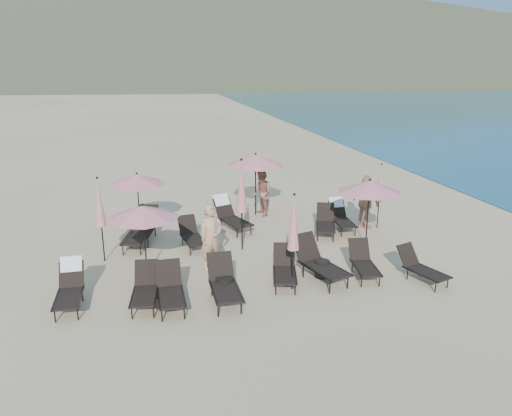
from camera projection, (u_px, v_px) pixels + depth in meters
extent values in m
plane|color=#D6BA8C|center=(294.00, 286.00, 12.85)|extent=(800.00, 800.00, 0.00)
cone|color=brown|center=(237.00, 20.00, 297.71)|extent=(690.00, 690.00, 55.00)
cone|color=brown|center=(406.00, 43.00, 358.30)|extent=(280.00, 280.00, 32.00)
cube|color=beige|center=(54.00, 34.00, 285.74)|extent=(18.00, 16.00, 38.00)
cube|color=black|center=(68.00, 299.00, 11.49)|extent=(0.60, 1.13, 0.05)
cube|color=black|center=(71.00, 275.00, 12.11)|extent=(0.58, 0.43, 0.57)
cylinder|color=black|center=(55.00, 316.00, 11.05)|extent=(0.03, 0.03, 0.32)
cylinder|color=black|center=(61.00, 297.00, 11.95)|extent=(0.03, 0.03, 0.32)
cylinder|color=black|center=(78.00, 314.00, 11.15)|extent=(0.03, 0.03, 0.32)
cylinder|color=black|center=(82.00, 295.00, 12.05)|extent=(0.03, 0.03, 0.32)
cube|color=black|center=(56.00, 299.00, 11.47)|extent=(0.06, 1.25, 0.04)
cube|color=black|center=(81.00, 296.00, 11.59)|extent=(0.06, 1.25, 0.04)
cube|color=white|center=(71.00, 264.00, 12.17)|extent=(0.51, 0.27, 0.35)
cube|color=black|center=(144.00, 296.00, 11.61)|extent=(0.70, 1.17, 0.05)
cube|color=black|center=(146.00, 273.00, 12.24)|extent=(0.62, 0.48, 0.57)
cylinder|color=black|center=(132.00, 313.00, 11.19)|extent=(0.03, 0.03, 0.31)
cylinder|color=black|center=(137.00, 294.00, 12.10)|extent=(0.03, 0.03, 0.31)
cylinder|color=black|center=(153.00, 312.00, 11.25)|extent=(0.03, 0.03, 0.31)
cylinder|color=black|center=(157.00, 293.00, 12.15)|extent=(0.03, 0.03, 0.31)
cube|color=black|center=(132.00, 296.00, 11.62)|extent=(0.19, 1.24, 0.04)
cube|color=black|center=(156.00, 294.00, 11.68)|extent=(0.19, 1.24, 0.04)
cube|color=black|center=(226.00, 291.00, 11.77)|extent=(0.65, 1.23, 0.05)
cube|color=black|center=(220.00, 266.00, 12.45)|extent=(0.64, 0.47, 0.63)
cylinder|color=black|center=(218.00, 310.00, 11.29)|extent=(0.04, 0.04, 0.35)
cylinder|color=black|center=(212.00, 290.00, 12.27)|extent=(0.04, 0.04, 0.35)
cylinder|color=black|center=(241.00, 307.00, 11.41)|extent=(0.04, 0.04, 0.35)
cylinder|color=black|center=(233.00, 288.00, 12.39)|extent=(0.04, 0.04, 0.35)
cube|color=black|center=(213.00, 291.00, 11.75)|extent=(0.06, 1.38, 0.04)
cube|color=black|center=(238.00, 289.00, 11.88)|extent=(0.06, 1.38, 0.04)
cube|color=black|center=(326.00, 269.00, 12.94)|extent=(1.03, 1.47, 0.06)
cube|color=black|center=(306.00, 247.00, 13.59)|extent=(0.80, 0.67, 0.68)
cylinder|color=black|center=(330.00, 287.00, 12.40)|extent=(0.04, 0.04, 0.38)
cylinder|color=black|center=(303.00, 271.00, 13.35)|extent=(0.04, 0.04, 0.38)
cylinder|color=black|center=(348.00, 282.00, 12.67)|extent=(0.04, 0.04, 0.38)
cylinder|color=black|center=(321.00, 266.00, 13.62)|extent=(0.04, 0.04, 0.38)
cube|color=black|center=(314.00, 271.00, 12.82)|extent=(0.46, 1.45, 0.04)
cube|color=black|center=(334.00, 266.00, 13.14)|extent=(0.46, 1.45, 0.04)
cube|color=black|center=(366.00, 269.00, 13.16)|extent=(0.72, 1.15, 0.04)
cube|color=black|center=(359.00, 249.00, 13.77)|extent=(0.62, 0.49, 0.56)
cylinder|color=black|center=(362.00, 282.00, 12.76)|extent=(0.03, 0.03, 0.31)
cylinder|color=black|center=(352.00, 267.00, 13.64)|extent=(0.03, 0.03, 0.31)
cylinder|color=black|center=(379.00, 281.00, 12.79)|extent=(0.03, 0.03, 0.31)
cylinder|color=black|center=(369.00, 267.00, 13.68)|extent=(0.03, 0.03, 0.31)
cube|color=black|center=(356.00, 268.00, 13.18)|extent=(0.23, 1.20, 0.04)
cube|color=black|center=(375.00, 267.00, 13.22)|extent=(0.23, 1.20, 0.04)
cube|color=black|center=(428.00, 273.00, 12.90)|extent=(0.85, 1.18, 0.04)
cube|color=black|center=(408.00, 255.00, 13.41)|extent=(0.64, 0.55, 0.55)
cylinder|color=black|center=(436.00, 287.00, 12.47)|extent=(0.03, 0.03, 0.30)
cylinder|color=black|center=(407.00, 274.00, 13.22)|extent=(0.03, 0.03, 0.30)
cylinder|color=black|center=(448.00, 283.00, 12.71)|extent=(0.03, 0.03, 0.30)
cylinder|color=black|center=(419.00, 270.00, 13.45)|extent=(0.03, 0.03, 0.30)
cube|color=black|center=(420.00, 274.00, 12.80)|extent=(0.40, 1.14, 0.04)
cube|color=black|center=(434.00, 270.00, 13.07)|extent=(0.40, 1.14, 0.04)
cube|color=black|center=(135.00, 238.00, 15.26)|extent=(0.89, 1.32, 0.05)
cube|color=black|center=(140.00, 221.00, 15.95)|extent=(0.71, 0.59, 0.62)
cylinder|color=black|center=(123.00, 250.00, 14.83)|extent=(0.04, 0.04, 0.34)
cylinder|color=black|center=(131.00, 238.00, 15.82)|extent=(0.04, 0.04, 0.34)
cylinder|color=black|center=(140.00, 250.00, 14.83)|extent=(0.04, 0.04, 0.34)
cylinder|color=black|center=(148.00, 238.00, 15.82)|extent=(0.04, 0.04, 0.34)
cube|color=black|center=(126.00, 237.00, 15.31)|extent=(0.36, 1.33, 0.04)
cube|color=black|center=(145.00, 238.00, 15.31)|extent=(0.36, 1.33, 0.04)
cube|color=black|center=(143.00, 231.00, 15.87)|extent=(0.92, 1.34, 0.05)
cube|color=black|center=(148.00, 215.00, 16.56)|extent=(0.73, 0.61, 0.63)
cylinder|color=black|center=(131.00, 242.00, 15.44)|extent=(0.04, 0.04, 0.34)
cylinder|color=black|center=(139.00, 231.00, 16.44)|extent=(0.04, 0.04, 0.34)
cylinder|color=black|center=(148.00, 242.00, 15.43)|extent=(0.04, 0.04, 0.34)
cylinder|color=black|center=(155.00, 231.00, 16.43)|extent=(0.04, 0.04, 0.34)
cube|color=black|center=(134.00, 230.00, 15.92)|extent=(0.39, 1.33, 0.04)
cube|color=black|center=(153.00, 231.00, 15.91)|extent=(0.39, 1.33, 0.04)
cube|color=black|center=(194.00, 240.00, 15.24)|extent=(0.71, 1.15, 0.05)
cube|color=black|center=(187.00, 225.00, 15.81)|extent=(0.61, 0.49, 0.56)
cylinder|color=black|center=(190.00, 251.00, 14.80)|extent=(0.03, 0.03, 0.31)
cylinder|color=black|center=(183.00, 241.00, 15.62)|extent=(0.03, 0.03, 0.31)
cylinder|color=black|center=(205.00, 249.00, 14.96)|extent=(0.03, 0.03, 0.31)
cylinder|color=black|center=(197.00, 239.00, 15.79)|extent=(0.03, 0.03, 0.31)
cube|color=black|center=(185.00, 240.00, 15.18)|extent=(0.21, 1.21, 0.04)
cube|color=black|center=(202.00, 238.00, 15.37)|extent=(0.21, 1.21, 0.04)
cube|color=black|center=(236.00, 222.00, 16.75)|extent=(1.01, 1.38, 0.05)
cube|color=black|center=(224.00, 208.00, 17.33)|extent=(0.76, 0.65, 0.64)
cylinder|color=black|center=(237.00, 233.00, 16.25)|extent=(0.04, 0.04, 0.35)
cylinder|color=black|center=(221.00, 224.00, 17.10)|extent=(0.04, 0.04, 0.35)
cylinder|color=black|center=(251.00, 230.00, 16.53)|extent=(0.04, 0.04, 0.35)
cylinder|color=black|center=(235.00, 222.00, 17.38)|extent=(0.04, 0.04, 0.35)
cube|color=black|center=(227.00, 223.00, 16.63)|extent=(0.50, 1.32, 0.04)
cube|color=black|center=(243.00, 220.00, 16.95)|extent=(0.50, 1.32, 0.04)
cube|color=white|center=(221.00, 200.00, 17.38)|extent=(0.62, 0.46, 0.38)
cube|color=black|center=(326.00, 227.00, 16.35)|extent=(0.94, 1.27, 0.05)
cube|color=black|center=(325.00, 212.00, 17.00)|extent=(0.70, 0.61, 0.59)
cylinder|color=black|center=(318.00, 237.00, 15.97)|extent=(0.03, 0.03, 0.32)
cylinder|color=black|center=(318.00, 227.00, 16.90)|extent=(0.03, 0.03, 0.32)
cylinder|color=black|center=(333.00, 237.00, 15.92)|extent=(0.03, 0.03, 0.32)
cylinder|color=black|center=(332.00, 227.00, 16.85)|extent=(0.03, 0.03, 0.32)
cube|color=black|center=(317.00, 226.00, 16.42)|extent=(0.47, 1.22, 0.04)
cube|color=black|center=(334.00, 227.00, 16.36)|extent=(0.47, 1.22, 0.04)
cube|color=black|center=(344.00, 223.00, 16.81)|extent=(0.62, 1.11, 0.05)
cube|color=black|center=(337.00, 209.00, 17.42)|extent=(0.58, 0.44, 0.56)
cylinder|color=black|center=(342.00, 232.00, 16.40)|extent=(0.03, 0.03, 0.31)
cylinder|color=black|center=(333.00, 223.00, 17.27)|extent=(0.03, 0.03, 0.31)
cylinder|color=black|center=(355.00, 231.00, 16.48)|extent=(0.03, 0.03, 0.31)
cylinder|color=black|center=(345.00, 223.00, 17.35)|extent=(0.03, 0.03, 0.31)
cube|color=black|center=(336.00, 223.00, 16.81)|extent=(0.11, 1.22, 0.04)
cube|color=black|center=(351.00, 222.00, 16.90)|extent=(0.11, 1.22, 0.04)
cube|color=white|center=(336.00, 202.00, 17.49)|extent=(0.50, 0.28, 0.34)
cube|color=black|center=(171.00, 297.00, 11.53)|extent=(0.60, 1.15, 0.05)
cube|color=black|center=(169.00, 273.00, 12.17)|extent=(0.60, 0.44, 0.59)
cylinder|color=black|center=(162.00, 315.00, 11.08)|extent=(0.03, 0.03, 0.33)
cylinder|color=black|center=(160.00, 295.00, 12.00)|extent=(0.03, 0.03, 0.33)
cylinder|color=black|center=(184.00, 313.00, 11.19)|extent=(0.03, 0.03, 0.33)
cylinder|color=black|center=(181.00, 293.00, 12.11)|extent=(0.03, 0.03, 0.33)
cube|color=black|center=(159.00, 297.00, 11.51)|extent=(0.05, 1.29, 0.04)
cube|color=black|center=(184.00, 295.00, 11.63)|extent=(0.05, 1.29, 0.04)
cube|color=black|center=(285.00, 275.00, 12.73)|extent=(0.83, 1.22, 0.05)
cube|color=black|center=(284.00, 255.00, 13.36)|extent=(0.66, 0.55, 0.57)
cylinder|color=black|center=(276.00, 289.00, 12.34)|extent=(0.03, 0.03, 0.31)
cylinder|color=black|center=(275.00, 273.00, 13.25)|extent=(0.03, 0.03, 0.31)
cylinder|color=black|center=(295.00, 289.00, 12.33)|extent=(0.03, 0.03, 0.31)
cylinder|color=black|center=(293.00, 274.00, 13.24)|extent=(0.03, 0.03, 0.31)
cube|color=black|center=(274.00, 274.00, 12.77)|extent=(0.35, 1.21, 0.04)
cube|color=black|center=(296.00, 274.00, 12.76)|extent=(0.35, 1.21, 0.04)
cylinder|color=black|center=(145.00, 243.00, 13.20)|extent=(0.04, 0.04, 1.90)
cone|color=#D97A82|center=(143.00, 212.00, 12.96)|extent=(1.90, 1.90, 0.34)
sphere|color=black|center=(142.00, 205.00, 12.90)|extent=(0.07, 0.07, 0.07)
cylinder|color=black|center=(368.00, 215.00, 15.38)|extent=(0.04, 0.04, 2.01)
cone|color=#D97A82|center=(370.00, 186.00, 15.12)|extent=(2.01, 2.01, 0.36)
sphere|color=black|center=(370.00, 180.00, 15.05)|extent=(0.08, 0.08, 0.08)
cylinder|color=black|center=(139.00, 205.00, 16.60)|extent=(0.04, 0.04, 1.92)
cone|color=#D97A82|center=(137.00, 179.00, 16.35)|extent=(1.92, 1.92, 0.35)
sphere|color=black|center=(137.00, 173.00, 16.29)|extent=(0.07, 0.07, 0.07)
cylinder|color=black|center=(256.00, 186.00, 18.43)|extent=(0.05, 0.05, 2.19)
cone|color=#D97A82|center=(256.00, 160.00, 18.15)|extent=(2.19, 2.19, 0.40)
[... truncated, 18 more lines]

